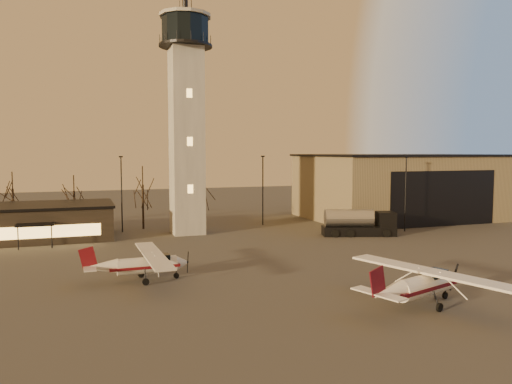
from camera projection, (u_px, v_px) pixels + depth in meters
ground at (270, 295)px, 37.27m from camera, size 220.00×220.00×0.00m
control_tower at (186, 108)px, 64.14m from camera, size 6.80×6.80×32.60m
hangar at (402, 186)px, 80.76m from camera, size 30.60×20.60×10.30m
terminal at (3, 223)px, 59.82m from camera, size 25.40×12.20×4.30m
light_poles at (189, 192)px, 66.13m from camera, size 58.50×12.25×10.14m
tree_row at (76, 186)px, 69.02m from camera, size 37.20×9.20×8.80m
cessna_front at (425, 288)px, 34.76m from camera, size 10.21×12.56×3.50m
cessna_rear at (149, 268)px, 41.37m from camera, size 9.19×11.62×3.21m
fuel_truck at (358, 225)px, 63.80m from camera, size 9.57×5.38×3.42m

